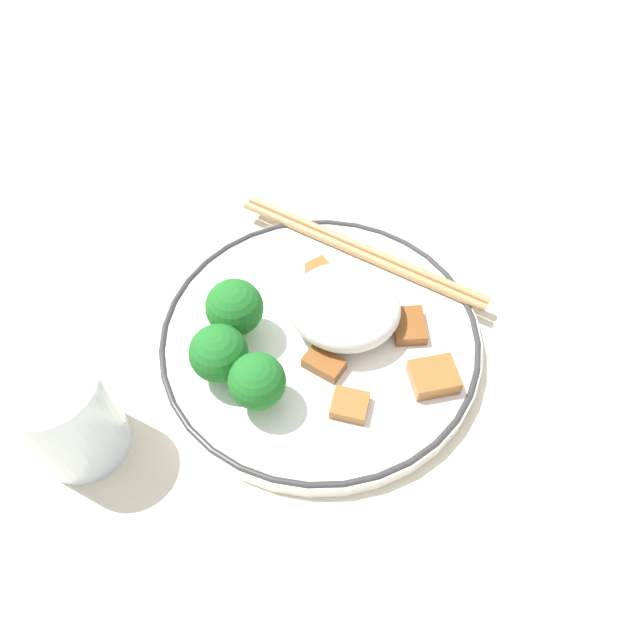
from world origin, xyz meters
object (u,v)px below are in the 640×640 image
chopsticks (360,250)px  broccoli_back_left (235,308)px  broccoli_back_right (257,382)px  broccoli_back_center (219,354)px  plate (320,338)px  drinking_glass (68,416)px

chopsticks → broccoli_back_left: bearing=145.6°
broccoli_back_left → chopsticks: 0.14m
broccoli_back_right → broccoli_back_left: bearing=33.4°
broccoli_back_right → chopsticks: 0.17m
broccoli_back_left → broccoli_back_center: broccoli_back_left is taller
broccoli_back_left → broccoli_back_right: size_ratio=1.12×
plate → broccoli_back_center: broccoli_back_center is taller
plate → drinking_glass: drinking_glass is taller
broccoli_back_center → drinking_glass: drinking_glass is taller
drinking_glass → chopsticks: bearing=-34.8°
plate → drinking_glass: 0.20m
chopsticks → drinking_glass: size_ratio=2.70×
broccoli_back_left → chopsticks: broccoli_back_left is taller
chopsticks → drinking_glass: 0.28m
broccoli_back_left → broccoli_back_center: size_ratio=1.11×
broccoli_back_right → chopsticks: (0.17, -0.04, -0.02)m
chopsticks → plate: bearing=173.1°
plate → broccoli_back_center: size_ratio=5.16×
plate → broccoli_back_left: 0.08m
plate → chopsticks: chopsticks is taller
chopsticks → drinking_glass: bearing=145.2°
plate → chopsticks: size_ratio=1.11×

